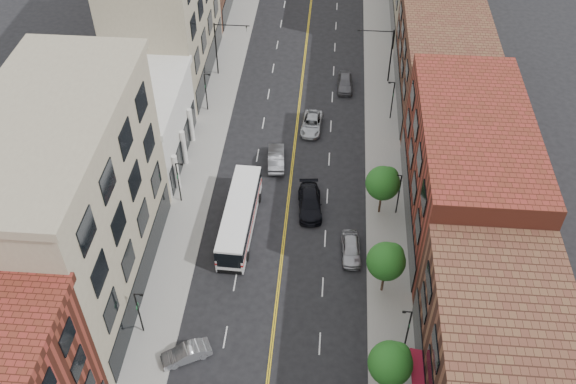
% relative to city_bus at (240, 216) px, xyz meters
% --- Properties ---
extents(sidewalk_left, '(4.00, 110.00, 0.15)m').
position_rel_city_bus_xyz_m(sidewalk_left, '(-5.59, 14.32, -1.72)').
color(sidewalk_left, gray).
rests_on(sidewalk_left, ground).
extents(sidewalk_right, '(4.00, 110.00, 0.15)m').
position_rel_city_bus_xyz_m(sidewalk_right, '(14.41, 14.32, -1.72)').
color(sidewalk_right, gray).
rests_on(sidewalk_right, ground).
extents(bldg_l_tanoffice, '(10.00, 22.00, 18.00)m').
position_rel_city_bus_xyz_m(bldg_l_tanoffice, '(-12.59, -7.68, 7.21)').
color(bldg_l_tanoffice, gray).
rests_on(bldg_l_tanoffice, ground).
extents(bldg_l_white, '(10.00, 14.00, 8.00)m').
position_rel_city_bus_xyz_m(bldg_l_white, '(-12.59, 10.32, 2.21)').
color(bldg_l_white, silver).
rests_on(bldg_l_white, ground).
extents(bldg_l_far_a, '(10.00, 20.00, 18.00)m').
position_rel_city_bus_xyz_m(bldg_l_far_a, '(-12.59, 27.32, 7.21)').
color(bldg_l_far_a, gray).
rests_on(bldg_l_far_a, ground).
extents(bldg_r_mid, '(10.00, 22.00, 12.00)m').
position_rel_city_bus_xyz_m(bldg_r_mid, '(21.41, 3.32, 4.21)').
color(bldg_r_mid, maroon).
rests_on(bldg_r_mid, ground).
extents(bldg_r_far_a, '(10.00, 20.00, 10.00)m').
position_rel_city_bus_xyz_m(bldg_r_far_a, '(21.41, 24.32, 3.21)').
color(bldg_r_far_a, brown).
rests_on(bldg_r_far_a, ground).
extents(tree_r_1, '(3.40, 3.40, 5.59)m').
position_rel_city_bus_xyz_m(tree_r_1, '(13.80, -16.61, 2.34)').
color(tree_r_1, black).
rests_on(tree_r_1, sidewalk_right).
extents(tree_r_2, '(3.40, 3.40, 5.59)m').
position_rel_city_bus_xyz_m(tree_r_2, '(13.80, -6.61, 2.34)').
color(tree_r_2, black).
rests_on(tree_r_2, sidewalk_right).
extents(tree_r_3, '(3.40, 3.40, 5.59)m').
position_rel_city_bus_xyz_m(tree_r_3, '(13.80, 3.39, 2.34)').
color(tree_r_3, black).
rests_on(tree_r_3, sidewalk_right).
extents(lamp_l_1, '(0.81, 0.55, 5.05)m').
position_rel_city_bus_xyz_m(lamp_l_1, '(-6.54, -12.68, 1.18)').
color(lamp_l_1, black).
rests_on(lamp_l_1, sidewalk_left).
extents(lamp_l_2, '(0.81, 0.55, 5.05)m').
position_rel_city_bus_xyz_m(lamp_l_2, '(-6.54, 3.32, 1.18)').
color(lamp_l_2, black).
rests_on(lamp_l_2, sidewalk_left).
extents(lamp_l_3, '(0.81, 0.55, 5.05)m').
position_rel_city_bus_xyz_m(lamp_l_3, '(-6.54, 19.32, 1.18)').
color(lamp_l_3, black).
rests_on(lamp_l_3, sidewalk_left).
extents(lamp_r_1, '(0.81, 0.55, 5.05)m').
position_rel_city_bus_xyz_m(lamp_r_1, '(15.36, -12.68, 1.18)').
color(lamp_r_1, black).
rests_on(lamp_r_1, sidewalk_right).
extents(lamp_r_2, '(0.81, 0.55, 5.05)m').
position_rel_city_bus_xyz_m(lamp_r_2, '(15.36, 3.32, 1.18)').
color(lamp_r_2, black).
rests_on(lamp_r_2, sidewalk_right).
extents(lamp_r_3, '(0.81, 0.55, 5.05)m').
position_rel_city_bus_xyz_m(lamp_r_3, '(15.36, 19.32, 1.18)').
color(lamp_r_3, black).
rests_on(lamp_r_3, sidewalk_right).
extents(signal_mast_left, '(4.49, 0.18, 7.20)m').
position_rel_city_bus_xyz_m(signal_mast_left, '(-5.86, 27.32, 2.86)').
color(signal_mast_left, black).
rests_on(signal_mast_left, sidewalk_left).
extents(signal_mast_right, '(4.49, 0.18, 7.20)m').
position_rel_city_bus_xyz_m(signal_mast_right, '(14.68, 27.32, 2.86)').
color(signal_mast_right, black).
rests_on(signal_mast_right, sidewalk_right).
extents(city_bus, '(3.17, 12.06, 3.08)m').
position_rel_city_bus_xyz_m(city_bus, '(0.00, 0.00, 0.00)').
color(city_bus, white).
rests_on(city_bus, ground).
extents(car_angle_b, '(4.30, 3.15, 1.35)m').
position_rel_city_bus_xyz_m(car_angle_b, '(-2.43, -14.94, -1.11)').
color(car_angle_b, '#BABDC3').
rests_on(car_angle_b, ground).
extents(car_parked_far, '(2.10, 4.63, 1.54)m').
position_rel_city_bus_xyz_m(car_parked_far, '(10.90, -2.53, -1.02)').
color(car_parked_far, '#999BA0').
rests_on(car_parked_far, ground).
extents(car_lane_behind, '(2.20, 5.16, 1.65)m').
position_rel_city_bus_xyz_m(car_lane_behind, '(2.61, 10.09, -0.96)').
color(car_lane_behind, '#4C4D51').
rests_on(car_lane_behind, ground).
extents(car_lane_a, '(2.86, 5.88, 1.65)m').
position_rel_city_bus_xyz_m(car_lane_a, '(6.68, 3.32, -0.97)').
color(car_lane_a, black).
rests_on(car_lane_a, ground).
extents(car_lane_b, '(2.69, 5.25, 1.42)m').
position_rel_city_bus_xyz_m(car_lane_b, '(6.17, 16.70, -1.08)').
color(car_lane_b, '#A9ACB1').
rests_on(car_lane_b, ground).
extents(car_lane_c, '(1.94, 4.70, 1.59)m').
position_rel_city_bus_xyz_m(car_lane_c, '(9.91, 25.47, -0.99)').
color(car_lane_c, '#535358').
rests_on(car_lane_c, ground).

